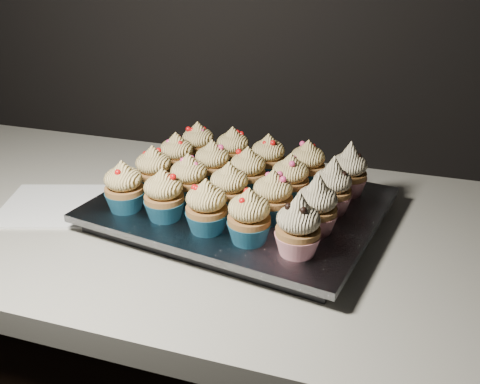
% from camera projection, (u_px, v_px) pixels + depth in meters
% --- Properties ---
extents(worktop, '(2.44, 0.64, 0.04)m').
position_uv_depth(worktop, '(178.00, 222.00, 0.93)').
color(worktop, beige).
rests_on(worktop, cabinet).
extents(napkin, '(0.21, 0.21, 0.00)m').
position_uv_depth(napkin, '(51.00, 205.00, 0.94)').
color(napkin, white).
rests_on(napkin, worktop).
extents(baking_tray, '(0.46, 0.38, 0.02)m').
position_uv_depth(baking_tray, '(240.00, 213.00, 0.90)').
color(baking_tray, black).
rests_on(baking_tray, worktop).
extents(foil_lining, '(0.50, 0.42, 0.01)m').
position_uv_depth(foil_lining, '(240.00, 204.00, 0.89)').
color(foil_lining, silver).
rests_on(foil_lining, baking_tray).
extents(cupcake_0, '(0.06, 0.06, 0.08)m').
position_uv_depth(cupcake_0, '(124.00, 188.00, 0.84)').
color(cupcake_0, '#195776').
rests_on(cupcake_0, foil_lining).
extents(cupcake_1, '(0.06, 0.06, 0.08)m').
position_uv_depth(cupcake_1, '(164.00, 196.00, 0.82)').
color(cupcake_1, '#195776').
rests_on(cupcake_1, foil_lining).
extents(cupcake_2, '(0.06, 0.06, 0.08)m').
position_uv_depth(cupcake_2, '(207.00, 208.00, 0.78)').
color(cupcake_2, '#195776').
rests_on(cupcake_2, foil_lining).
extents(cupcake_3, '(0.06, 0.06, 0.08)m').
position_uv_depth(cupcake_3, '(249.00, 218.00, 0.75)').
color(cupcake_3, '#195776').
rests_on(cupcake_3, foil_lining).
extents(cupcake_4, '(0.06, 0.06, 0.10)m').
position_uv_depth(cupcake_4, '(298.00, 228.00, 0.72)').
color(cupcake_4, '#B7192D').
rests_on(cupcake_4, foil_lining).
extents(cupcake_5, '(0.06, 0.06, 0.08)m').
position_uv_depth(cupcake_5, '(154.00, 171.00, 0.90)').
color(cupcake_5, '#195776').
rests_on(cupcake_5, foil_lining).
extents(cupcake_6, '(0.06, 0.06, 0.08)m').
position_uv_depth(cupcake_6, '(189.00, 180.00, 0.87)').
color(cupcake_6, '#195776').
rests_on(cupcake_6, foil_lining).
extents(cupcake_7, '(0.06, 0.06, 0.08)m').
position_uv_depth(cupcake_7, '(229.00, 189.00, 0.84)').
color(cupcake_7, '#195776').
rests_on(cupcake_7, foil_lining).
extents(cupcake_8, '(0.06, 0.06, 0.08)m').
position_uv_depth(cupcake_8, '(273.00, 198.00, 0.81)').
color(cupcake_8, '#195776').
rests_on(cupcake_8, foil_lining).
extents(cupcake_9, '(0.06, 0.06, 0.10)m').
position_uv_depth(cupcake_9, '(316.00, 207.00, 0.78)').
color(cupcake_9, '#B7192D').
rests_on(cupcake_9, foil_lining).
extents(cupcake_10, '(0.06, 0.06, 0.08)m').
position_uv_depth(cupcake_10, '(177.00, 157.00, 0.96)').
color(cupcake_10, '#195776').
rests_on(cupcake_10, foil_lining).
extents(cupcake_11, '(0.06, 0.06, 0.08)m').
position_uv_depth(cupcake_11, '(213.00, 165.00, 0.93)').
color(cupcake_11, '#195776').
rests_on(cupcake_11, foil_lining).
extents(cupcake_12, '(0.06, 0.06, 0.08)m').
position_uv_depth(cupcake_12, '(248.00, 172.00, 0.90)').
color(cupcake_12, '#195776').
rests_on(cupcake_12, foil_lining).
extents(cupcake_13, '(0.06, 0.06, 0.08)m').
position_uv_depth(cupcake_13, '(290.00, 180.00, 0.87)').
color(cupcake_13, '#195776').
rests_on(cupcake_13, foil_lining).
extents(cupcake_14, '(0.06, 0.06, 0.10)m').
position_uv_depth(cupcake_14, '(332.00, 188.00, 0.84)').
color(cupcake_14, '#B7192D').
rests_on(cupcake_14, foil_lining).
extents(cupcake_15, '(0.06, 0.06, 0.08)m').
position_uv_depth(cupcake_15, '(198.00, 145.00, 1.02)').
color(cupcake_15, '#195776').
rests_on(cupcake_15, foil_lining).
extents(cupcake_16, '(0.06, 0.06, 0.08)m').
position_uv_depth(cupcake_16, '(233.00, 151.00, 0.99)').
color(cupcake_16, '#195776').
rests_on(cupcake_16, foil_lining).
extents(cupcake_17, '(0.06, 0.06, 0.08)m').
position_uv_depth(cupcake_17, '(268.00, 158.00, 0.96)').
color(cupcake_17, '#195776').
rests_on(cupcake_17, foil_lining).
extents(cupcake_18, '(0.06, 0.06, 0.08)m').
position_uv_depth(cupcake_18, '(307.00, 165.00, 0.93)').
color(cupcake_18, '#195776').
rests_on(cupcake_18, foil_lining).
extents(cupcake_19, '(0.06, 0.06, 0.10)m').
position_uv_depth(cupcake_19, '(349.00, 172.00, 0.90)').
color(cupcake_19, '#B7192D').
rests_on(cupcake_19, foil_lining).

